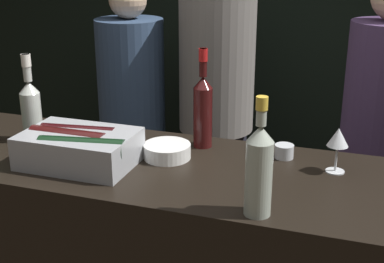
{
  "coord_description": "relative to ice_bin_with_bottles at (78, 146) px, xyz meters",
  "views": [
    {
      "loc": [
        0.55,
        -1.27,
        1.81
      ],
      "look_at": [
        0.0,
        0.35,
        1.21
      ],
      "focal_mm": 50.0,
      "sensor_mm": 36.0,
      "label": 1
    }
  ],
  "objects": [
    {
      "name": "white_wine_bottle",
      "position": [
        -0.28,
        0.15,
        0.07
      ],
      "size": [
        0.08,
        0.08,
        0.34
      ],
      "color": "#B2B7AD",
      "rests_on": "bar_counter"
    },
    {
      "name": "wine_glass",
      "position": [
        0.85,
        0.21,
        0.05
      ],
      "size": [
        0.07,
        0.07,
        0.16
      ],
      "color": "silver",
      "rests_on": "bar_counter"
    },
    {
      "name": "person_grey_polo",
      "position": [
        0.13,
        1.27,
        -0.18
      ],
      "size": [
        0.41,
        0.41,
        1.76
      ],
      "rotation": [
        0.0,
        0.0,
        0.47
      ],
      "color": "black",
      "rests_on": "ground_plane"
    },
    {
      "name": "candle_votive",
      "position": [
        0.66,
        0.28,
        -0.04
      ],
      "size": [
        0.07,
        0.07,
        0.05
      ],
      "color": "silver",
      "rests_on": "bar_counter"
    },
    {
      "name": "bowl_white",
      "position": [
        0.27,
        0.15,
        -0.04
      ],
      "size": [
        0.17,
        0.17,
        0.05
      ],
      "color": "white",
      "rests_on": "bar_counter"
    },
    {
      "name": "wall_back_chalkboard",
      "position": [
        0.37,
        2.04,
        0.25
      ],
      "size": [
        6.4,
        0.06,
        2.8
      ],
      "color": "black",
      "rests_on": "ground_plane"
    },
    {
      "name": "ice_bin_with_bottles",
      "position": [
        0.0,
        0.0,
        0.0
      ],
      "size": [
        0.38,
        0.26,
        0.12
      ],
      "color": "#9EA0A5",
      "rests_on": "bar_counter"
    },
    {
      "name": "red_wine_bottle_tall",
      "position": [
        0.35,
        0.3,
        0.09
      ],
      "size": [
        0.07,
        0.07,
        0.37
      ],
      "color": "#380F0F",
      "rests_on": "bar_counter"
    },
    {
      "name": "person_in_hoodie",
      "position": [
        -0.37,
        1.22,
        -0.26
      ],
      "size": [
        0.39,
        0.39,
        1.62
      ],
      "rotation": [
        0.0,
        0.0,
        -0.97
      ],
      "color": "black",
      "rests_on": "ground_plane"
    },
    {
      "name": "person_blond_tee",
      "position": [
        0.99,
        0.96,
        -0.2
      ],
      "size": [
        0.35,
        0.35,
        1.7
      ],
      "rotation": [
        0.0,
        0.0,
        2.36
      ],
      "color": "black",
      "rests_on": "ground_plane"
    },
    {
      "name": "rose_wine_bottle",
      "position": [
        0.66,
        -0.16,
        0.08
      ],
      "size": [
        0.08,
        0.08,
        0.34
      ],
      "color": "#9EA899",
      "rests_on": "bar_counter"
    }
  ]
}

